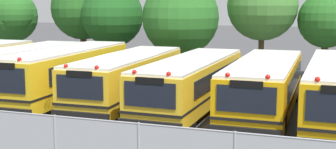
{
  "coord_description": "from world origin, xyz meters",
  "views": [
    {
      "loc": [
        9.26,
        -20.62,
        4.98
      ],
      "look_at": [
        2.1,
        0.0,
        1.6
      ],
      "focal_mm": 49.91,
      "sensor_mm": 36.0,
      "label": 1
    }
  ],
  "objects": [
    {
      "name": "school_bus_3",
      "position": [
        0.0,
        0.06,
        1.35
      ],
      "size": [
        2.7,
        9.95,
        2.57
      ],
      "rotation": [
        0.0,
        0.0,
        3.16
      ],
      "color": "yellow",
      "rests_on": "ground_plane"
    },
    {
      "name": "school_bus_4",
      "position": [
        3.3,
        -0.06,
        1.34
      ],
      "size": [
        2.71,
        10.51,
        2.53
      ],
      "rotation": [
        0.0,
        0.0,
        3.12
      ],
      "color": "yellow",
      "rests_on": "ground_plane"
    },
    {
      "name": "ground_plane",
      "position": [
        0.0,
        0.0,
        0.0
      ],
      "size": [
        160.0,
        160.0,
        0.0
      ],
      "primitive_type": "plane",
      "color": "#424244"
    },
    {
      "name": "tree_4",
      "position": [
        4.89,
        10.95,
        4.74
      ],
      "size": [
        4.67,
        4.67,
        7.12
      ],
      "color": "#4C3823",
      "rests_on": "ground_plane"
    },
    {
      "name": "tree_0",
      "position": [
        -13.8,
        9.36,
        3.97
      ],
      "size": [
        4.09,
        4.03,
        5.95
      ],
      "color": "#4C3823",
      "rests_on": "ground_plane"
    },
    {
      "name": "school_bus_5",
      "position": [
        6.63,
        0.08,
        1.35
      ],
      "size": [
        2.63,
        10.26,
        2.57
      ],
      "rotation": [
        0.0,
        0.0,
        3.15
      ],
      "color": "#EAA80C",
      "rests_on": "ground_plane"
    },
    {
      "name": "tree_1",
      "position": [
        -8.6,
        10.93,
        4.49
      ],
      "size": [
        4.73,
        4.73,
        6.9
      ],
      "color": "#4C3823",
      "rests_on": "ground_plane"
    },
    {
      "name": "tree_5",
      "position": [
        9.1,
        11.18,
        3.92
      ],
      "size": [
        3.62,
        3.62,
        5.68
      ],
      "color": "#4C3823",
      "rests_on": "ground_plane"
    },
    {
      "name": "school_bus_1",
      "position": [
        -6.6,
        -0.01,
        1.4
      ],
      "size": [
        2.67,
        11.03,
        2.66
      ],
      "rotation": [
        0.0,
        0.0,
        3.15
      ],
      "color": "yellow",
      "rests_on": "ground_plane"
    },
    {
      "name": "tree_2",
      "position": [
        -5.54,
        9.74,
        4.04
      ],
      "size": [
        4.43,
        4.43,
        6.26
      ],
      "color": "#4C3823",
      "rests_on": "ground_plane"
    },
    {
      "name": "school_bus_2",
      "position": [
        -3.29,
        -0.22,
        1.47
      ],
      "size": [
        2.67,
        10.08,
        2.79
      ],
      "rotation": [
        0.0,
        0.0,
        3.16
      ],
      "color": "yellow",
      "rests_on": "ground_plane"
    },
    {
      "name": "tree_3",
      "position": [
        -0.04,
        8.7,
        4.0
      ],
      "size": [
        5.05,
        5.05,
        6.53
      ],
      "color": "#4C3823",
      "rests_on": "ground_plane"
    }
  ]
}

